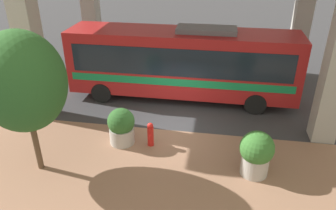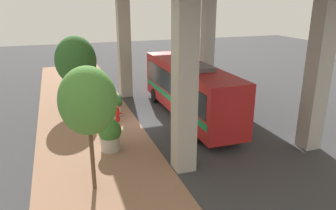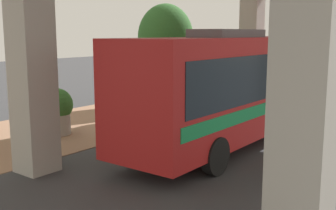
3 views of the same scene
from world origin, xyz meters
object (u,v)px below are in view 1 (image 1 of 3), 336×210
Objects in this scene: fire_hydrant at (151,134)px; street_tree_far at (22,82)px; bus at (182,61)px; planter_front at (121,126)px; planter_middle at (256,153)px.

street_tree_far is at bearing 119.35° from fire_hydrant.
street_tree_far reaches higher than bus.
bus is at bearing -22.20° from planter_front.
planter_middle is at bearing -83.05° from street_tree_far.
planter_middle reaches higher than planter_front.
bus reaches higher than planter_middle.
planter_middle is at bearing -149.77° from bus.
bus is 7.25× the size of planter_front.
planter_front reaches higher than fire_hydrant.
planter_front is at bearing 89.66° from fire_hydrant.
planter_front is (0.01, 1.17, 0.24)m from fire_hydrant.
street_tree_far reaches higher than planter_middle.
planter_front is at bearing -50.19° from street_tree_far.
fire_hydrant is (-4.50, 0.67, -1.48)m from bus.
street_tree_far is (-2.03, 3.62, 2.85)m from fire_hydrant.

